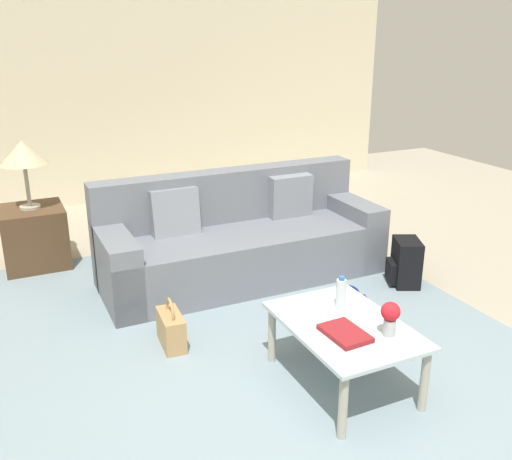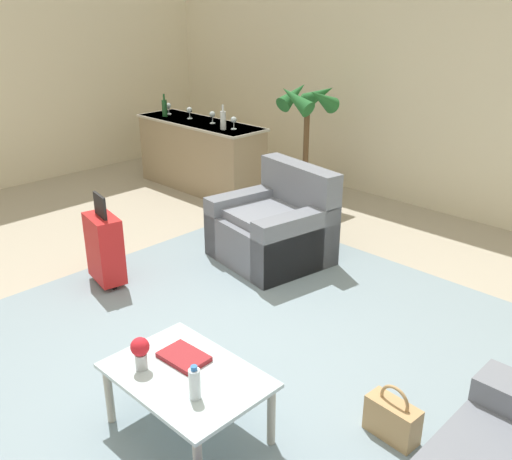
{
  "view_description": "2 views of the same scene",
  "coord_description": "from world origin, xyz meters",
  "px_view_note": "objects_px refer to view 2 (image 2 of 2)",
  "views": [
    {
      "loc": [
        -2.08,
        1.26,
        2.06
      ],
      "look_at": [
        0.85,
        -0.13,
        0.92
      ],
      "focal_mm": 40.0,
      "sensor_mm": 36.0,
      "label": 1
    },
    {
      "loc": [
        2.57,
        -2.15,
        2.42
      ],
      "look_at": [
        0.16,
        0.31,
        1.0
      ],
      "focal_mm": 40.0,
      "sensor_mm": 36.0,
      "label": 2
    }
  ],
  "objects_px": {
    "wine_bottle_clear": "(223,120)",
    "suitcase_red": "(105,247)",
    "flower_vase": "(140,351)",
    "potted_palm": "(306,143)",
    "bar_console": "(201,154)",
    "water_bottle": "(195,383)",
    "coffee_table_book": "(184,357)",
    "wine_glass_left_of_centre": "(189,111)",
    "coffee_table": "(187,382)",
    "armchair": "(276,229)",
    "wine_glass_leftmost": "(168,106)",
    "handbag_tan": "(392,419)",
    "wine_bottle_green": "(165,108)",
    "wine_glass_right_of_centre": "(212,115)",
    "wine_glass_rightmost": "(234,120)"
  },
  "relations": [
    {
      "from": "wine_bottle_clear",
      "to": "suitcase_red",
      "type": "relative_size",
      "value": 0.35
    },
    {
      "from": "flower_vase",
      "to": "potted_palm",
      "type": "distance_m",
      "value": 4.33
    },
    {
      "from": "bar_console",
      "to": "potted_palm",
      "type": "height_order",
      "value": "potted_palm"
    },
    {
      "from": "water_bottle",
      "to": "coffee_table_book",
      "type": "xyz_separation_m",
      "value": [
        -0.32,
        0.18,
        -0.08
      ]
    },
    {
      "from": "wine_glass_left_of_centre",
      "to": "suitcase_red",
      "type": "distance_m",
      "value": 3.04
    },
    {
      "from": "coffee_table",
      "to": "coffee_table_book",
      "type": "distance_m",
      "value": 0.16
    },
    {
      "from": "armchair",
      "to": "coffee_table_book",
      "type": "bearing_deg",
      "value": -60.85
    },
    {
      "from": "coffee_table",
      "to": "water_bottle",
      "type": "xyz_separation_m",
      "value": [
        0.2,
        -0.1,
        0.15
      ]
    },
    {
      "from": "wine_glass_leftmost",
      "to": "handbag_tan",
      "type": "bearing_deg",
      "value": -24.57
    },
    {
      "from": "potted_palm",
      "to": "wine_bottle_clear",
      "type": "bearing_deg",
      "value": -135.11
    },
    {
      "from": "wine_bottle_green",
      "to": "coffee_table",
      "type": "bearing_deg",
      "value": -36.2
    },
    {
      "from": "suitcase_red",
      "to": "wine_bottle_green",
      "type": "bearing_deg",
      "value": 132.28
    },
    {
      "from": "coffee_table",
      "to": "handbag_tan",
      "type": "xyz_separation_m",
      "value": [
        0.88,
        0.81,
        -0.23
      ]
    },
    {
      "from": "wine_glass_right_of_centre",
      "to": "potted_palm",
      "type": "bearing_deg",
      "value": 27.8
    },
    {
      "from": "handbag_tan",
      "to": "wine_glass_left_of_centre",
      "type": "bearing_deg",
      "value": 153.33
    },
    {
      "from": "armchair",
      "to": "wine_bottle_green",
      "type": "bearing_deg",
      "value": 163.79
    },
    {
      "from": "water_bottle",
      "to": "handbag_tan",
      "type": "distance_m",
      "value": 1.2
    },
    {
      "from": "wine_bottle_green",
      "to": "wine_glass_leftmost",
      "type": "bearing_deg",
      "value": 123.14
    },
    {
      "from": "wine_glass_right_of_centre",
      "to": "suitcase_red",
      "type": "height_order",
      "value": "wine_glass_right_of_centre"
    },
    {
      "from": "water_bottle",
      "to": "wine_bottle_clear",
      "type": "xyz_separation_m",
      "value": [
        -3.12,
        3.08,
        0.51
      ]
    },
    {
      "from": "wine_glass_right_of_centre",
      "to": "wine_glass_rightmost",
      "type": "distance_m",
      "value": 0.44
    },
    {
      "from": "water_bottle",
      "to": "potted_palm",
      "type": "bearing_deg",
      "value": 122.28
    },
    {
      "from": "wine_glass_right_of_centre",
      "to": "wine_bottle_green",
      "type": "bearing_deg",
      "value": -169.55
    },
    {
      "from": "bar_console",
      "to": "wine_glass_leftmost",
      "type": "xyz_separation_m",
      "value": [
        -0.66,
        0.01,
        0.55
      ]
    },
    {
      "from": "armchair",
      "to": "wine_bottle_clear",
      "type": "relative_size",
      "value": 3.75
    },
    {
      "from": "wine_bottle_green",
      "to": "wine_bottle_clear",
      "type": "xyz_separation_m",
      "value": [
        1.16,
        0.0,
        0.0
      ]
    },
    {
      "from": "armchair",
      "to": "bar_console",
      "type": "relative_size",
      "value": 0.58
    },
    {
      "from": "bar_console",
      "to": "wine_bottle_green",
      "type": "bearing_deg",
      "value": -168.62
    },
    {
      "from": "water_bottle",
      "to": "flower_vase",
      "type": "relative_size",
      "value": 1.0
    },
    {
      "from": "coffee_table_book",
      "to": "flower_vase",
      "type": "height_order",
      "value": "flower_vase"
    },
    {
      "from": "flower_vase",
      "to": "wine_glass_leftmost",
      "type": "distance_m",
      "value": 5.14
    },
    {
      "from": "wine_glass_rightmost",
      "to": "handbag_tan",
      "type": "distance_m",
      "value": 4.45
    },
    {
      "from": "coffee_table_book",
      "to": "wine_bottle_green",
      "type": "relative_size",
      "value": 0.95
    },
    {
      "from": "flower_vase",
      "to": "wine_glass_left_of_centre",
      "type": "height_order",
      "value": "wine_glass_left_of_centre"
    },
    {
      "from": "wine_glass_right_of_centre",
      "to": "handbag_tan",
      "type": "height_order",
      "value": "wine_glass_right_of_centre"
    },
    {
      "from": "wine_glass_left_of_centre",
      "to": "handbag_tan",
      "type": "height_order",
      "value": "wine_glass_left_of_centre"
    },
    {
      "from": "wine_bottle_clear",
      "to": "flower_vase",
      "type": "bearing_deg",
      "value": -49.27
    },
    {
      "from": "suitcase_red",
      "to": "handbag_tan",
      "type": "relative_size",
      "value": 2.37
    },
    {
      "from": "wine_glass_leftmost",
      "to": "wine_glass_left_of_centre",
      "type": "bearing_deg",
      "value": 0.77
    },
    {
      "from": "coffee_table",
      "to": "flower_vase",
      "type": "bearing_deg",
      "value": -145.71
    },
    {
      "from": "wine_glass_leftmost",
      "to": "wine_glass_right_of_centre",
      "type": "height_order",
      "value": "same"
    },
    {
      "from": "water_bottle",
      "to": "suitcase_red",
      "type": "distance_m",
      "value": 2.35
    },
    {
      "from": "wine_bottle_green",
      "to": "wine_bottle_clear",
      "type": "bearing_deg",
      "value": 0.0
    },
    {
      "from": "coffee_table",
      "to": "armchair",
      "type": "bearing_deg",
      "value": 120.65
    },
    {
      "from": "handbag_tan",
      "to": "wine_glass_rightmost",
      "type": "bearing_deg",
      "value": 148.53
    },
    {
      "from": "bar_console",
      "to": "wine_glass_right_of_centre",
      "type": "height_order",
      "value": "wine_glass_right_of_centre"
    },
    {
      "from": "coffee_table",
      "to": "wine_glass_leftmost",
      "type": "xyz_separation_m",
      "value": [
        -4.16,
        3.11,
        0.65
      ]
    },
    {
      "from": "wine_glass_leftmost",
      "to": "wine_bottle_green",
      "type": "bearing_deg",
      "value": -56.86
    },
    {
      "from": "flower_vase",
      "to": "wine_glass_leftmost",
      "type": "height_order",
      "value": "wine_glass_leftmost"
    },
    {
      "from": "water_bottle",
      "to": "handbag_tan",
      "type": "relative_size",
      "value": 0.57
    }
  ]
}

